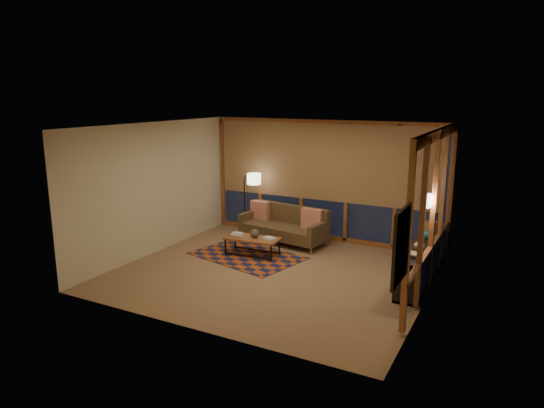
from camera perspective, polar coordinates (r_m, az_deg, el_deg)
The scene contains 21 objects.
floor at distance 9.11m, azimuth 0.17°, elevation -8.05°, with size 5.50×5.00×0.01m, color #A57B53.
ceiling at distance 8.53m, azimuth 0.18°, elevation 9.15°, with size 5.50×5.00×0.01m, color silver.
walls at distance 8.72m, azimuth 0.17°, elevation 0.27°, with size 5.51×5.01×2.70m.
window_wall_back at distance 10.89m, azimuth 6.12°, elevation 2.73°, with size 5.30×0.16×2.60m, color brown, non-canonical shape.
window_wall_right at distance 8.46m, azimuth 18.46°, elevation -0.81°, with size 0.16×3.70×2.60m, color brown, non-canonical shape.
wall_art at distance 6.10m, azimuth 14.88°, elevation -4.77°, with size 0.06×0.74×0.94m, color red, non-canonical shape.
wall_sconce at distance 8.28m, azimuth 17.97°, elevation 0.36°, with size 0.12×0.18×0.22m, color #F4DFBF, non-canonical shape.
sofa at distance 10.76m, azimuth 1.32°, elevation -2.52°, with size 1.95×0.79×0.80m, color brown, non-canonical shape.
pillow_left at distance 11.23m, azimuth -1.43°, elevation -0.70°, with size 0.44×0.15×0.44m, color red, non-canonical shape.
pillow_right at distance 10.48m, azimuth 4.71°, elevation -1.67°, with size 0.46×0.15×0.46m, color red, non-canonical shape.
area_rug at distance 10.00m, azimuth -2.95°, elevation -6.10°, with size 2.15×1.43×0.01m, color #B24E19.
coffee_table at distance 10.00m, azimuth -2.32°, elevation -5.00°, with size 1.12×0.51×0.37m, color brown, non-canonical shape.
book_stack_a at distance 10.06m, azimuth -4.15°, elevation -3.62°, with size 0.23×0.18×0.07m, color white, non-canonical shape.
book_stack_b at distance 9.81m, azimuth -0.26°, elevation -4.05°, with size 0.24×0.19×0.05m, color white, non-canonical shape.
ceramic_pot at distance 9.93m, azimuth -2.04°, elevation -3.47°, with size 0.18×0.18×0.18m, color black.
floor_lamp at distance 11.51m, azimuth -3.27°, elevation 0.21°, with size 0.49×0.32×1.47m, color black, non-canonical shape.
bookshelf at distance 9.14m, azimuth 17.25°, elevation -6.39°, with size 0.40×2.62×0.66m, color black, non-canonical shape.
basket at distance 9.83m, azimuth 18.25°, elevation -2.52°, with size 0.26×0.26×0.20m, color olive.
teal_bowl at distance 9.31m, azimuth 17.78°, elevation -3.45°, with size 0.16×0.16×0.16m, color #1B6C6A.
vase at distance 8.64m, azimuth 16.93°, elevation -4.56°, with size 0.18×0.18×0.18m, color tan.
shelf_book_stack at distance 8.23m, azimuth 16.29°, elevation -5.78°, with size 0.18×0.26×0.07m, color white, non-canonical shape.
Camera 1 is at (3.95, -7.54, 3.25)m, focal length 32.00 mm.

